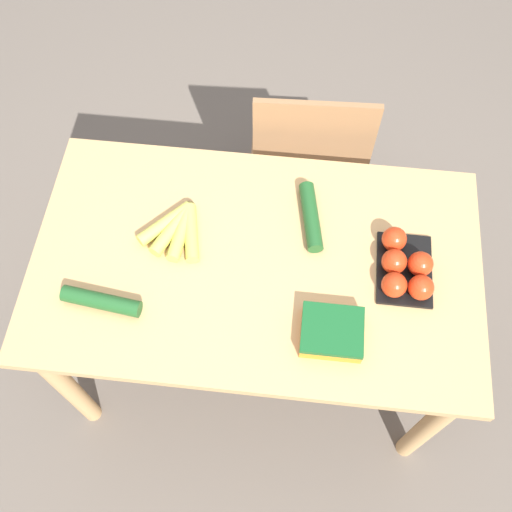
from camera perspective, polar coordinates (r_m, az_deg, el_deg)
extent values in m
plane|color=#665B51|center=(2.35, 0.00, -8.86)|extent=(12.00, 12.00, 0.00)
cube|color=tan|center=(1.68, 0.00, -0.72)|extent=(1.26, 0.74, 0.03)
cylinder|color=tan|center=(2.03, -17.57, -11.73)|extent=(0.06, 0.06, 0.71)
cylinder|color=tan|center=(1.98, 16.16, -15.28)|extent=(0.06, 0.06, 0.71)
cylinder|color=tan|center=(2.25, -13.69, 3.35)|extent=(0.06, 0.06, 0.71)
cylinder|color=tan|center=(2.21, 15.75, 0.57)|extent=(0.06, 0.06, 0.71)
cube|color=#8E6642|center=(2.28, 5.00, 10.41)|extent=(0.44, 0.42, 0.03)
cube|color=#8E6642|center=(1.98, 5.38, 10.16)|extent=(0.39, 0.04, 0.42)
cylinder|color=#8E6642|center=(2.57, 8.75, 9.92)|extent=(0.04, 0.04, 0.43)
cylinder|color=#8E6642|center=(2.56, 0.61, 10.45)|extent=(0.04, 0.04, 0.43)
cylinder|color=#8E6642|center=(2.38, 8.82, 3.48)|extent=(0.04, 0.04, 0.43)
cylinder|color=#8E6642|center=(2.36, 0.12, 4.00)|extent=(0.04, 0.04, 0.43)
sphere|color=brown|center=(1.75, -6.35, 4.71)|extent=(0.03, 0.03, 0.03)
cylinder|color=#CCC651|center=(1.73, -8.67, 3.07)|extent=(0.15, 0.16, 0.04)
cylinder|color=#CCC651|center=(1.71, -8.00, 2.56)|extent=(0.11, 0.18, 0.04)
cylinder|color=#CCC651|center=(1.71, -7.15, 2.26)|extent=(0.06, 0.18, 0.04)
cylinder|color=#CCC651|center=(1.70, -6.21, 2.21)|extent=(0.07, 0.18, 0.04)
cube|color=black|center=(1.70, 13.93, -1.24)|extent=(0.15, 0.22, 0.01)
sphere|color=red|center=(1.63, 13.03, -2.70)|extent=(0.07, 0.07, 0.07)
sphere|color=red|center=(1.64, 15.44, -2.91)|extent=(0.07, 0.07, 0.07)
sphere|color=red|center=(1.66, 13.03, -0.51)|extent=(0.07, 0.07, 0.07)
sphere|color=red|center=(1.67, 15.39, -0.74)|extent=(0.07, 0.07, 0.07)
sphere|color=red|center=(1.70, 13.03, 1.59)|extent=(0.07, 0.07, 0.07)
cube|color=orange|center=(1.57, 7.23, -7.20)|extent=(0.16, 0.14, 0.05)
cube|color=#145123|center=(1.55, 7.30, -6.99)|extent=(0.16, 0.14, 0.02)
cylinder|color=#1E5123|center=(1.72, 5.25, 3.76)|extent=(0.09, 0.22, 0.04)
cylinder|color=#1E5123|center=(1.64, -14.52, -4.18)|extent=(0.22, 0.07, 0.04)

